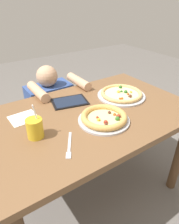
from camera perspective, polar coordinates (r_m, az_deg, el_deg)
The scene contains 9 objects.
ground_plane at distance 1.79m, azimuth -0.11°, elevation -21.27°, with size 8.00×8.00×0.00m, color #66605B.
dining_table at distance 1.34m, azimuth -0.14°, elevation -4.12°, with size 1.36×0.84×0.75m.
pizza_near at distance 1.20m, azimuth 4.12°, elevation -1.65°, with size 0.31×0.31×0.05m.
pizza_far at distance 1.51m, azimuth 8.98°, elevation 5.03°, with size 0.35×0.35×0.04m.
drink_cup_colored at distance 1.09m, azimuth -15.17°, elevation -4.41°, with size 0.09×0.09×0.19m.
paper_napkin at distance 1.29m, azimuth -18.12°, elevation -1.61°, with size 0.16×0.14×0.00m, color white.
fork at distance 1.02m, azimuth -5.74°, elevation -9.50°, with size 0.12×0.18×0.00m.
tablet at distance 1.42m, azimuth -5.63°, elevation 2.95°, with size 0.27×0.22×0.01m.
diner_seated at distance 1.95m, azimuth -10.54°, elevation -1.16°, with size 0.42×0.53×0.89m.
Camera 1 is at (-0.62, -0.92, 1.41)m, focal length 32.39 mm.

